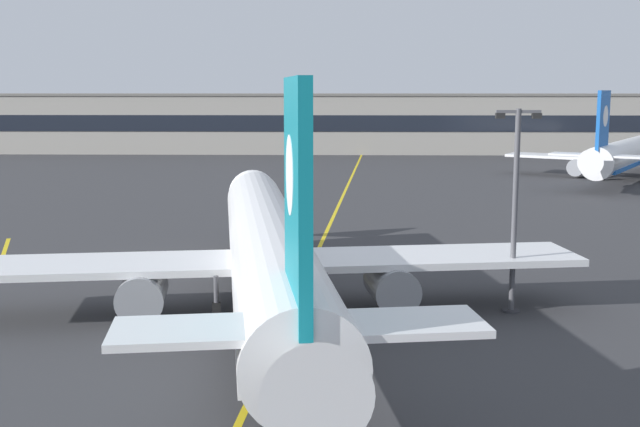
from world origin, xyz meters
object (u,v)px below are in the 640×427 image
apron_lamp_post (515,207)px  airliner_background (628,154)px  airliner_foreground (269,250)px  safety_cone_by_nose_gear (288,249)px

apron_lamp_post → airliner_background: bearing=65.8°
airliner_background → airliner_foreground: bearing=-122.7°
airliner_background → safety_cone_by_nose_gear: 60.82m
airliner_foreground → apron_lamp_post: 12.56m
airliner_background → apron_lamp_post: size_ratio=3.46×
safety_cone_by_nose_gear → airliner_background: bearing=49.3°
airliner_foreground → airliner_background: (39.58, 61.57, -0.14)m
airliner_foreground → safety_cone_by_nose_gear: bearing=90.2°
airliner_foreground → safety_cone_by_nose_gear: 15.84m
safety_cone_by_nose_gear → apron_lamp_post: bearing=-49.4°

